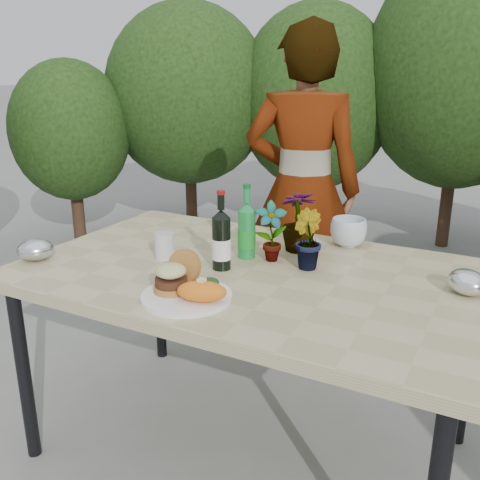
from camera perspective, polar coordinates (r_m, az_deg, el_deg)
The scene contains 18 objects.
ground at distance 2.26m, azimuth 1.01°, elevation -21.17°, with size 80.00×80.00×0.00m, color slate.
patio_table at distance 1.90m, azimuth 1.12°, elevation -4.73°, with size 1.60×1.00×0.75m.
shrub_hedge at distance 3.26m, azimuth 20.40°, elevation 12.64°, with size 6.94×5.24×2.32m.
dinner_plate at distance 1.65m, azimuth -5.72°, elevation -6.03°, with size 0.28×0.28×0.01m, color white.
burger_stack at distance 1.67m, azimuth -7.00°, elevation -3.77°, with size 0.11×0.16×0.11m.
sweet_potato at distance 1.58m, azimuth -4.09°, elevation -5.50°, with size 0.15×0.08×0.06m, color orange.
grilled_veg at distance 1.70m, azimuth -3.53°, elevation -4.42°, with size 0.08×0.05×0.03m.
wine_bottle at distance 1.85m, azimuth -2.00°, elevation -0.06°, with size 0.07×0.07×0.28m.
sparkling_water at distance 1.96m, azimuth 0.71°, elevation 0.95°, with size 0.07×0.07×0.28m.
plastic_cup at distance 1.99m, azimuth -8.05°, elevation -0.60°, with size 0.07×0.07×0.10m, color silver.
seedling_left at distance 1.93m, azimuth 3.34°, elevation 0.87°, with size 0.12×0.08×0.22m, color #2C5F20.
seedling_mid at distance 1.88m, azimuth 7.13°, elevation 0.05°, with size 0.11×0.09×0.21m, color #215E20.
seedling_right at distance 2.05m, azimuth 6.32°, elevation 2.04°, with size 0.13×0.13×0.24m, color #255A1E.
blue_bowl at distance 2.15m, azimuth 11.49°, elevation 0.81°, with size 0.14×0.14×0.11m, color silver.
foil_packet_left at distance 2.09m, azimuth -20.98°, elevation -0.99°, with size 0.13×0.11×0.08m, color silver.
foil_packet_right at distance 1.81m, azimuth 23.06°, elevation -4.14°, with size 0.13×0.11×0.08m, color silver.
person at distance 2.78m, azimuth 6.68°, elevation 5.30°, with size 0.60×0.39×1.65m, color #9B694D.
terracotta_pot at distance 4.27m, azimuth -4.50°, elevation -0.64°, with size 0.17×0.17×0.14m.
Camera 1 is at (0.78, -1.57, 1.42)m, focal length 40.00 mm.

